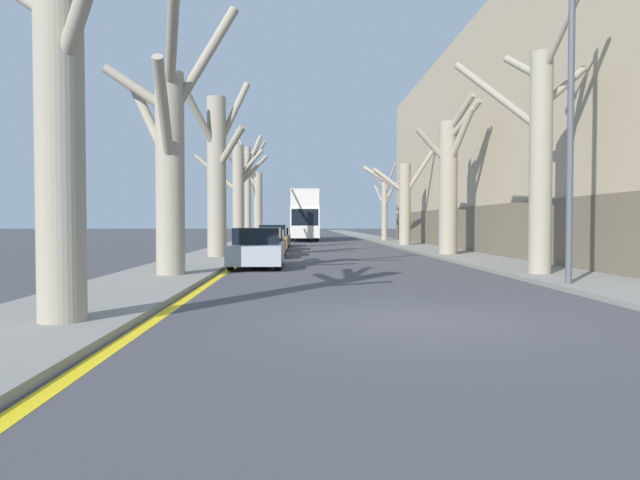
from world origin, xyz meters
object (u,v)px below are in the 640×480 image
Objects in this scene: street_tree_left_3 at (240,190)px; street_tree_right_1 at (449,179)px; parked_car_1 at (267,244)px; parked_car_2 at (273,239)px; street_tree_right_3 at (385,206)px; parked_car_3 at (277,238)px; street_tree_left_5 at (257,202)px; street_tree_right_0 at (540,148)px; street_tree_right_2 at (404,200)px; double_decker_bus at (304,213)px; street_tree_left_4 at (246,191)px; street_tree_left_2 at (217,172)px; parked_car_0 at (257,249)px; lamp_post at (568,77)px; street_tree_left_1 at (170,154)px; street_tree_left_0 at (57,89)px.

street_tree_right_1 is at bearing -31.63° from street_tree_left_3.
parked_car_1 is 0.97× the size of parked_car_2.
parked_car_3 is at bearing -131.14° from street_tree_right_3.
street_tree_right_0 reaches higher than street_tree_left_5.
street_tree_right_2 reaches higher than double_decker_bus.
street_tree_left_4 is 17.30m from street_tree_right_1.
street_tree_left_4 is at bearing 90.40° from street_tree_left_2.
double_decker_bus is at bearing 115.16° from street_tree_right_2.
parked_car_1 is (0.00, 6.46, -0.06)m from parked_car_0.
parked_car_0 is 0.88× the size of parked_car_1.
street_tree_left_4 is 0.70× the size of double_decker_bus.
street_tree_right_2 is at bearing 33.27° from parked_car_2.
street_tree_right_0 is (10.87, -23.88, -0.05)m from street_tree_left_4.
parked_car_1 is 16.28m from lamp_post.
lamp_post reaches higher than parked_car_0.
street_tree_right_1 is at bearing -75.46° from double_decker_bus.
street_tree_left_5 is 28.07m from parked_car_0.
street_tree_left_4 reaches higher than street_tree_left_2.
street_tree_left_1 reaches higher than street_tree_right_1.
parked_car_1 is (1.99, -6.60, -2.94)m from street_tree_left_3.
street_tree_left_0 is 0.64× the size of double_decker_bus.
street_tree_left_4 reaches higher than street_tree_right_2.
parked_car_3 is at bearing 90.00° from parked_car_0.
parked_car_0 is at bearing -83.63° from street_tree_left_4.
lamp_post is (10.11, -19.94, 1.65)m from street_tree_left_3.
street_tree_right_3 is at bearing 72.54° from parked_car_0.
street_tree_right_3 is (11.17, 40.42, -0.55)m from street_tree_left_0.
lamp_post reaches higher than street_tree_left_1.
street_tree_left_4 is at bearing 106.75° from parked_car_2.
double_decker_bus is 3.06× the size of parked_car_0.
street_tree_right_0 is (10.71, -31.91, 0.49)m from street_tree_left_5.
lamp_post is at bearing -67.24° from parked_car_2.
street_tree_left_3 is 0.82× the size of street_tree_left_4.
street_tree_right_0 is 13.99m from parked_car_1.
street_tree_right_0 reaches higher than parked_car_2.
street_tree_right_3 reaches higher than parked_car_2.
double_decker_bus is (3.99, 19.40, -1.00)m from street_tree_left_3.
street_tree_left_3 is 1.56× the size of parked_car_1.
street_tree_left_0 is 0.91× the size of street_tree_left_4.
parked_car_3 is at bearing 90.00° from parked_car_1.
parked_car_2 is at bearing -82.39° from street_tree_left_5.
street_tree_left_1 is at bearing -136.14° from street_tree_right_1.
street_tree_left_2 is 0.85× the size of lamp_post.
street_tree_left_5 is 1.90× the size of parked_car_0.
double_decker_bus is 14.44m from parked_car_3.
street_tree_right_0 is at bearing -90.58° from street_tree_right_3.
street_tree_right_1 is at bearing -50.69° from street_tree_left_4.
street_tree_right_0 is at bearing -65.52° from street_tree_left_4.
street_tree_left_4 is 1.83× the size of parked_car_2.
street_tree_right_2 is 1.53× the size of parked_car_1.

